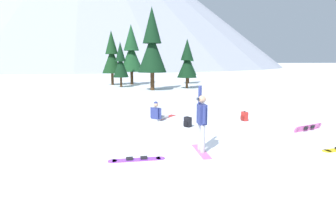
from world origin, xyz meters
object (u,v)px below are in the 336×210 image
object	(u,v)px
snowboarder_foreground	(202,121)
loose_snowboard_far_spare	(308,128)
pine_tree_slender	(131,52)
loose_snowboard_near_left	(137,159)
snowboarder_midground	(158,114)
backpack_red	(244,116)
pine_tree_tall	(189,62)
pine_tree_leaning	(187,61)
backpack_black	(188,122)
pine_tree_twin	(112,55)
pine_tree_young	(152,45)
pine_tree_short	(121,63)

from	to	relation	value
snowboarder_foreground	loose_snowboard_far_spare	world-z (taller)	snowboarder_foreground
pine_tree_slender	loose_snowboard_near_left	bearing A→B (deg)	-96.13
snowboarder_midground	pine_tree_slender	distance (m)	21.89
pine_tree_slender	backpack_red	bearing A→B (deg)	-82.61
pine_tree_tall	pine_tree_leaning	bearing A→B (deg)	-109.31
backpack_black	backpack_red	world-z (taller)	same
snowboarder_midground	loose_snowboard_near_left	distance (m)	5.63
loose_snowboard_far_spare	pine_tree_leaning	world-z (taller)	pine_tree_leaning
loose_snowboard_near_left	pine_tree_twin	bearing A→B (deg)	88.94
snowboarder_midground	loose_snowboard_far_spare	bearing A→B (deg)	-32.22
snowboarder_foreground	pine_tree_twin	size ratio (longest dim) A/B	0.32
backpack_black	pine_tree_young	bearing A→B (deg)	85.03
pine_tree_tall	pine_tree_twin	xyz separation A→B (m)	(-9.83, -0.06, 0.81)
snowboarder_foreground	pine_tree_tall	xyz separation A→B (m)	(8.22, 26.73, 1.76)
pine_tree_young	pine_tree_tall	bearing A→B (deg)	50.30
loose_snowboard_near_left	pine_tree_tall	bearing A→B (deg)	69.06
pine_tree_leaning	pine_tree_short	xyz separation A→B (m)	(-6.79, 3.08, -0.12)
backpack_black	pine_tree_short	xyz separation A→B (m)	(-1.43, 20.05, 2.53)
snowboarder_foreground	pine_tree_short	bearing A→B (deg)	91.98
loose_snowboard_near_left	snowboarder_foreground	bearing A→B (deg)	7.18
backpack_black	snowboarder_midground	bearing A→B (deg)	120.28
backpack_black	pine_tree_twin	world-z (taller)	pine_tree_twin
backpack_red	pine_tree_twin	xyz separation A→B (m)	(-5.33, 22.74, 3.36)
loose_snowboard_far_spare	backpack_black	xyz separation A→B (m)	(-4.70, 1.89, 0.08)
snowboarder_foreground	snowboarder_midground	xyz separation A→B (m)	(-0.37, 5.07, -0.68)
pine_tree_slender	pine_tree_tall	world-z (taller)	pine_tree_slender
backpack_red	loose_snowboard_far_spare	bearing A→B (deg)	-56.61
loose_snowboard_far_spare	pine_tree_short	world-z (taller)	pine_tree_short
snowboarder_midground	pine_tree_leaning	xyz separation A→B (m)	(6.35, 15.27, 2.53)
snowboarder_foreground	backpack_black	size ratio (longest dim) A/B	4.45
snowboarder_midground	pine_tree_tall	world-z (taller)	pine_tree_tall
loose_snowboard_near_left	pine_tree_short	bearing A→B (deg)	86.84
pine_tree_slender	pine_tree_twin	size ratio (longest dim) A/B	1.12
backpack_black	pine_tree_short	world-z (taller)	pine_tree_short
pine_tree_twin	snowboarder_foreground	bearing A→B (deg)	-86.53
pine_tree_short	backpack_red	bearing A→B (deg)	-76.94
snowboarder_foreground	pine_tree_twin	world-z (taller)	pine_tree_twin
pine_tree_leaning	pine_tree_young	world-z (taller)	pine_tree_young
loose_snowboard_near_left	pine_tree_leaning	bearing A→B (deg)	68.56
snowboarder_midground	loose_snowboard_near_left	xyz separation A→B (m)	(-1.75, -5.34, -0.30)
pine_tree_tall	pine_tree_twin	world-z (taller)	pine_tree_twin
pine_tree_short	pine_tree_young	size ratio (longest dim) A/B	0.62
loose_snowboard_far_spare	snowboarder_foreground	bearing A→B (deg)	-164.42
loose_snowboard_far_spare	pine_tree_slender	xyz separation A→B (m)	(-4.55, 25.14, 3.87)
backpack_black	pine_tree_slender	xyz separation A→B (m)	(0.15, 23.25, 3.79)
backpack_red	pine_tree_short	xyz separation A→B (m)	(-4.52, 19.50, 2.53)
loose_snowboard_near_left	pine_tree_twin	xyz separation A→B (m)	(0.50, 26.93, 3.56)
pine_tree_short	pine_tree_twin	world-z (taller)	pine_tree_twin
pine_tree_twin	snowboarder_midground	bearing A→B (deg)	-86.69
pine_tree_leaning	pine_tree_tall	xyz separation A→B (m)	(2.24, 6.38, -0.09)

